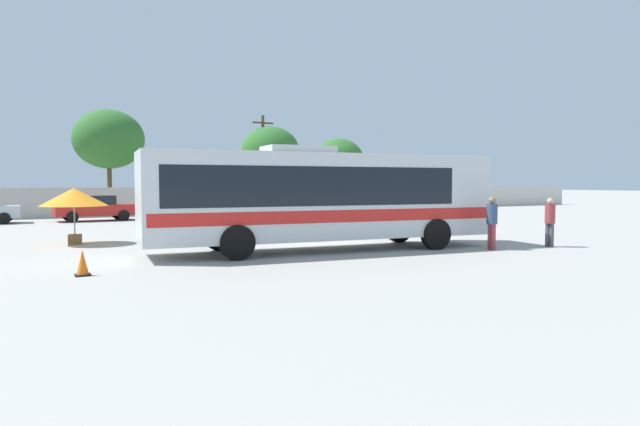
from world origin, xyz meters
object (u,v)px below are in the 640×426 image
object	(u,v)px
vendor_umbrella_near_gate_orange	(74,198)
roadside_tree_midleft	(109,139)
roadside_tree_right	(338,160)
attendant_by_bus_door	(492,220)
parked_car_second_red	(95,207)
traffic_cone_on_apron	(83,263)
passenger_waiting_on_apron	(550,219)
roadside_tree_midright	(270,151)
utility_pole_near	(263,161)
coach_bus_silver_red	(319,195)

from	to	relation	value
vendor_umbrella_near_gate_orange	roadside_tree_midleft	size ratio (longest dim) A/B	0.32
vendor_umbrella_near_gate_orange	roadside_tree_right	xyz separation A→B (m)	(24.30, 23.11, 2.69)
attendant_by_bus_door	roadside_tree_midleft	world-z (taller)	roadside_tree_midleft
parked_car_second_red	traffic_cone_on_apron	size ratio (longest dim) A/B	7.34
attendant_by_bus_door	passenger_waiting_on_apron	bearing A→B (deg)	-8.19
traffic_cone_on_apron	roadside_tree_midright	bearing A→B (deg)	59.14
roadside_tree_right	roadside_tree_midleft	bearing A→B (deg)	-171.68
traffic_cone_on_apron	roadside_tree_right	bearing A→B (deg)	51.34
passenger_waiting_on_apron	traffic_cone_on_apron	bearing A→B (deg)	175.91
attendant_by_bus_door	vendor_umbrella_near_gate_orange	distance (m)	14.97
utility_pole_near	roadside_tree_midright	world-z (taller)	utility_pole_near
roadside_tree_midleft	traffic_cone_on_apron	distance (m)	28.45
coach_bus_silver_red	roadside_tree_midleft	bearing A→B (deg)	97.71
parked_car_second_red	roadside_tree_right	bearing A→B (deg)	24.00
attendant_by_bus_door	parked_car_second_red	size ratio (longest dim) A/B	0.38
vendor_umbrella_near_gate_orange	utility_pole_near	bearing A→B (deg)	51.80
roadside_tree_midright	utility_pole_near	bearing A→B (deg)	-173.12
roadside_tree_midleft	roadside_tree_midright	bearing A→B (deg)	-3.75
traffic_cone_on_apron	roadside_tree_midleft	bearing A→B (deg)	82.01
passenger_waiting_on_apron	traffic_cone_on_apron	size ratio (longest dim) A/B	2.70
utility_pole_near	roadside_tree_midright	xyz separation A→B (m)	(0.67, 0.08, 0.80)
attendant_by_bus_door	passenger_waiting_on_apron	distance (m)	2.44
passenger_waiting_on_apron	roadside_tree_midleft	bearing A→B (deg)	111.30
utility_pole_near	roadside_tree_right	world-z (taller)	utility_pole_near
passenger_waiting_on_apron	vendor_umbrella_near_gate_orange	size ratio (longest dim) A/B	0.72
roadside_tree_midleft	vendor_umbrella_near_gate_orange	bearing A→B (deg)	-100.12
attendant_by_bus_door	utility_pole_near	distance (m)	27.87
coach_bus_silver_red	passenger_waiting_on_apron	world-z (taller)	coach_bus_silver_red
coach_bus_silver_red	roadside_tree_right	xyz separation A→B (m)	(17.20, 29.01, 2.56)
coach_bus_silver_red	roadside_tree_midleft	size ratio (longest dim) A/B	1.59
vendor_umbrella_near_gate_orange	traffic_cone_on_apron	size ratio (longest dim) A/B	3.73
parked_car_second_red	attendant_by_bus_door	bearing A→B (deg)	-63.99
coach_bus_silver_red	utility_pole_near	world-z (taller)	utility_pole_near
roadside_tree_right	traffic_cone_on_apron	distance (m)	39.59
vendor_umbrella_near_gate_orange	roadside_tree_right	size ratio (longest dim) A/B	0.37
coach_bus_silver_red	roadside_tree_midleft	distance (m)	26.45
vendor_umbrella_near_gate_orange	roadside_tree_midright	world-z (taller)	roadside_tree_midright
roadside_tree_right	traffic_cone_on_apron	bearing A→B (deg)	-128.66
roadside_tree_midright	coach_bus_silver_red	bearing A→B (deg)	-109.02
roadside_tree_midright	roadside_tree_midleft	bearing A→B (deg)	176.25
vendor_umbrella_near_gate_orange	traffic_cone_on_apron	bearing A→B (deg)	-92.28
roadside_tree_midleft	traffic_cone_on_apron	xyz separation A→B (m)	(-3.89, -27.72, -5.09)
attendant_by_bus_door	traffic_cone_on_apron	xyz separation A→B (m)	(-12.70, 0.73, -0.70)
passenger_waiting_on_apron	utility_pole_near	xyz separation A→B (m)	(0.30, 27.92, 3.04)
vendor_umbrella_near_gate_orange	roadside_tree_right	world-z (taller)	roadside_tree_right
parked_car_second_red	utility_pole_near	xyz separation A→B (m)	(13.21, 6.06, 3.22)
coach_bus_silver_red	utility_pole_near	xyz separation A→B (m)	(8.01, 25.10, 2.17)
utility_pole_near	roadside_tree_midright	distance (m)	1.05
parked_car_second_red	roadside_tree_midleft	distance (m)	8.50
attendant_by_bus_door	traffic_cone_on_apron	world-z (taller)	attendant_by_bus_door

